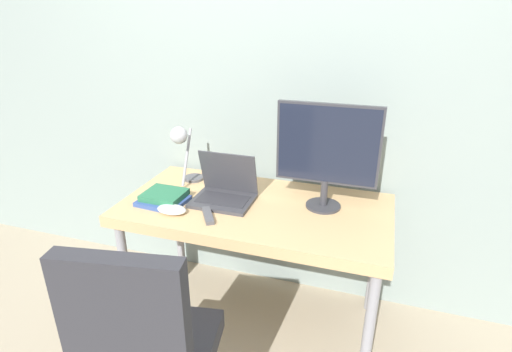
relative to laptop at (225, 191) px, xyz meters
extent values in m
cube|color=gray|center=(0.17, 0.42, 0.49)|extent=(8.00, 0.05, 2.60)
cube|color=tan|center=(0.17, 0.00, -0.08)|extent=(1.39, 0.72, 0.06)
cylinder|color=gray|center=(-0.47, -0.30, -0.46)|extent=(0.05, 0.05, 0.70)
cylinder|color=gray|center=(0.81, -0.30, -0.46)|extent=(0.05, 0.05, 0.70)
cylinder|color=gray|center=(-0.47, 0.29, -0.46)|extent=(0.05, 0.05, 0.70)
cylinder|color=gray|center=(0.81, 0.29, -0.46)|extent=(0.05, 0.05, 0.70)
cube|color=#38383D|center=(0.00, -0.03, -0.04)|extent=(0.32, 0.24, 0.02)
cube|color=#2D2D33|center=(0.00, -0.03, -0.03)|extent=(0.27, 0.15, 0.00)
cube|color=#38383D|center=(0.00, 0.06, 0.08)|extent=(0.32, 0.07, 0.24)
cube|color=black|center=(0.00, 0.06, 0.08)|extent=(0.28, 0.06, 0.21)
cylinder|color=#333338|center=(0.51, 0.08, -0.05)|extent=(0.18, 0.18, 0.01)
cylinder|color=#333338|center=(0.51, 0.08, 0.03)|extent=(0.04, 0.04, 0.14)
cube|color=#333338|center=(0.51, 0.09, 0.29)|extent=(0.51, 0.02, 0.40)
cube|color=black|center=(0.51, 0.08, 0.29)|extent=(0.48, 0.00, 0.38)
cylinder|color=#4C4C51|center=(-0.28, 0.20, -0.04)|extent=(0.12, 0.12, 0.02)
cylinder|color=#99999E|center=(-0.28, 0.13, 0.11)|extent=(0.02, 0.16, 0.31)
sphere|color=#B2B2B7|center=(-0.28, 0.06, 0.27)|extent=(0.09, 0.09, 0.09)
cube|color=#2D2D33|center=(0.05, -0.97, -0.04)|extent=(0.43, 0.14, 0.53)
cube|color=#334C8C|center=(-0.30, -0.13, -0.04)|extent=(0.25, 0.21, 0.02)
cube|color=#286B47|center=(-0.30, -0.11, -0.01)|extent=(0.21, 0.19, 0.03)
cube|color=#4C4C51|center=(-0.01, -0.20, -0.04)|extent=(0.12, 0.16, 0.02)
ellipsoid|color=white|center=(-0.20, -0.22, -0.03)|extent=(0.15, 0.09, 0.04)
camera|label=1|loc=(0.75, -1.78, 0.90)|focal=28.00mm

